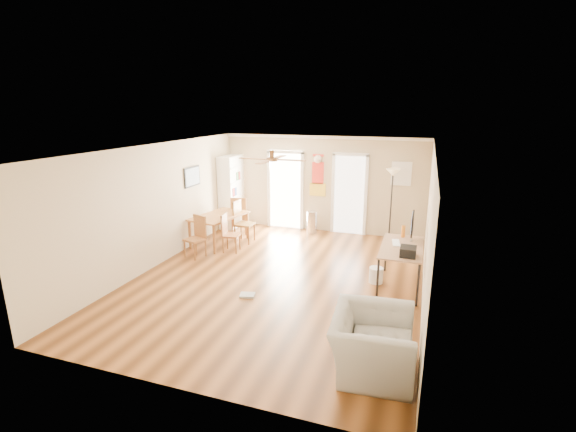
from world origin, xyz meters
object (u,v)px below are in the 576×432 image
(computer_desk, at_px, (400,267))
(printer, at_px, (408,252))
(dining_chair_near, at_px, (195,237))
(dining_chair_far, at_px, (240,215))
(bookshelf, at_px, (232,192))
(trash_can, at_px, (312,222))
(dining_table, at_px, (220,229))
(dining_chair_right_a, at_px, (244,222))
(dining_chair_right_b, at_px, (231,233))
(armchair, at_px, (372,343))
(torchiere_lamp, at_px, (391,205))
(wastebasket_a, at_px, (376,275))

(computer_desk, bearing_deg, printer, -74.88)
(dining_chair_near, distance_m, dining_chair_far, 2.00)
(bookshelf, xyz_separation_m, trash_can, (2.34, 0.08, -0.71))
(dining_table, distance_m, dining_chair_right_a, 0.64)
(dining_chair_right_b, relative_size, dining_chair_far, 0.90)
(trash_can, relative_size, computer_desk, 0.40)
(printer, distance_m, armchair, 2.33)
(dining_chair_right_a, xyz_separation_m, dining_chair_far, (-0.43, 0.64, -0.02))
(dining_table, relative_size, printer, 4.59)
(dining_chair_right_a, distance_m, torchiere_lamp, 3.73)
(dining_table, bearing_deg, computer_desk, -15.16)
(wastebasket_a, distance_m, armchair, 2.81)
(dining_chair_far, height_order, torchiere_lamp, torchiere_lamp)
(torchiere_lamp, bearing_deg, dining_table, -158.23)
(dining_chair_far, relative_size, torchiere_lamp, 0.55)
(dining_chair_right_b, bearing_deg, dining_chair_far, 9.09)
(dining_chair_near, relative_size, wastebasket_a, 3.05)
(printer, bearing_deg, dining_chair_far, 150.36)
(dining_chair_right_a, distance_m, dining_chair_right_b, 0.75)
(dining_chair_right_b, distance_m, torchiere_lamp, 4.06)
(bookshelf, bearing_deg, armchair, -65.72)
(dining_table, bearing_deg, armchair, -42.54)
(dining_chair_near, bearing_deg, trash_can, 69.89)
(dining_chair_right_b, height_order, torchiere_lamp, torchiere_lamp)
(bookshelf, distance_m, computer_desk, 5.58)
(dining_chair_near, height_order, trash_can, dining_chair_near)
(dining_table, distance_m, torchiere_lamp, 4.36)
(torchiere_lamp, bearing_deg, trash_can, -178.88)
(bookshelf, height_order, computer_desk, bookshelf)
(trash_can, xyz_separation_m, computer_desk, (2.51, -2.78, 0.10))
(trash_can, xyz_separation_m, wastebasket_a, (2.06, -2.73, -0.15))
(dining_chair_right_b, bearing_deg, bookshelf, 17.33)
(dining_table, relative_size, wastebasket_a, 4.70)
(wastebasket_a, relative_size, armchair, 0.26)
(dining_chair_far, distance_m, computer_desk, 4.86)
(trash_can, bearing_deg, armchair, -67.04)
(dining_table, bearing_deg, dining_chair_near, -93.78)
(trash_can, bearing_deg, computer_desk, -47.93)
(dining_chair_far, relative_size, computer_desk, 0.66)
(computer_desk, bearing_deg, dining_table, 164.84)
(computer_desk, bearing_deg, dining_chair_near, 178.08)
(dining_chair_right_a, bearing_deg, dining_chair_far, 33.58)
(trash_can, bearing_deg, printer, -51.01)
(printer, bearing_deg, torchiere_lamp, 100.77)
(bookshelf, bearing_deg, dining_table, -92.19)
(bookshelf, relative_size, dining_chair_near, 2.14)
(dining_table, height_order, torchiere_lamp, torchiere_lamp)
(armchair, bearing_deg, bookshelf, 36.90)
(dining_chair_right_b, bearing_deg, dining_chair_near, 126.05)
(computer_desk, bearing_deg, dining_chair_far, 153.75)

